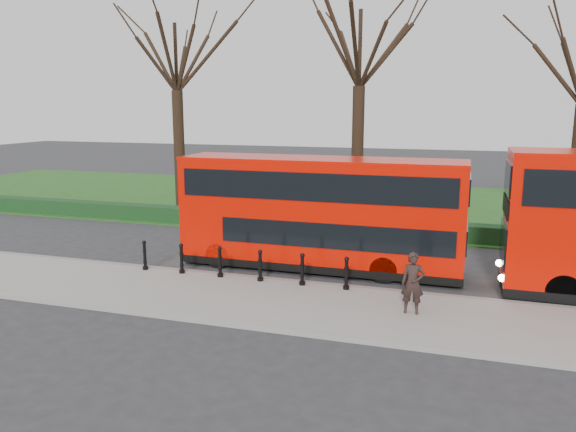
% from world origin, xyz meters
% --- Properties ---
extents(ground, '(120.00, 120.00, 0.00)m').
position_xyz_m(ground, '(0.00, 0.00, 0.00)').
color(ground, '#28282B').
rests_on(ground, ground).
extents(pavement, '(60.00, 4.00, 0.15)m').
position_xyz_m(pavement, '(0.00, -3.00, 0.07)').
color(pavement, gray).
rests_on(pavement, ground).
extents(kerb, '(60.00, 0.25, 0.16)m').
position_xyz_m(kerb, '(0.00, -1.00, 0.07)').
color(kerb, slate).
rests_on(kerb, ground).
extents(grass_verge, '(60.00, 18.00, 0.06)m').
position_xyz_m(grass_verge, '(0.00, 15.00, 0.03)').
color(grass_verge, '#1A4918').
rests_on(grass_verge, ground).
extents(hedge, '(60.00, 0.90, 0.80)m').
position_xyz_m(hedge, '(0.00, 6.80, 0.40)').
color(hedge, black).
rests_on(hedge, ground).
extents(yellow_line_outer, '(60.00, 0.10, 0.01)m').
position_xyz_m(yellow_line_outer, '(0.00, -0.70, 0.01)').
color(yellow_line_outer, yellow).
rests_on(yellow_line_outer, ground).
extents(yellow_line_inner, '(60.00, 0.10, 0.01)m').
position_xyz_m(yellow_line_inner, '(0.00, -0.50, 0.01)').
color(yellow_line_inner, yellow).
rests_on(yellow_line_inner, ground).
extents(tree_left, '(7.72, 7.72, 12.06)m').
position_xyz_m(tree_left, '(-8.00, 10.00, 8.77)').
color(tree_left, black).
rests_on(tree_left, ground).
extents(tree_mid, '(7.88, 7.88, 12.31)m').
position_xyz_m(tree_mid, '(2.00, 10.00, 8.95)').
color(tree_mid, black).
rests_on(tree_mid, ground).
extents(bollard_row, '(7.35, 0.15, 1.00)m').
position_xyz_m(bollard_row, '(0.24, -1.35, 0.65)').
color(bollard_row, black).
rests_on(bollard_row, pavement).
extents(bus_lead, '(10.08, 2.32, 4.01)m').
position_xyz_m(bus_lead, '(2.34, 1.10, 2.02)').
color(bus_lead, '#CF0C00').
rests_on(bus_lead, ground).
extents(pedestrian, '(0.65, 0.45, 1.73)m').
position_xyz_m(pedestrian, '(6.00, -2.83, 1.01)').
color(pedestrian, black).
rests_on(pedestrian, pavement).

